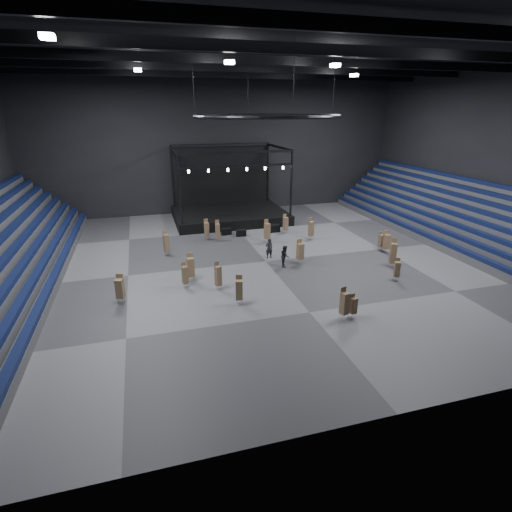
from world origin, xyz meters
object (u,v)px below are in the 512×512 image
object	(u,v)px
chair_stack_10	(353,305)
chair_stack_17	(191,267)
chair_stack_0	(311,228)
chair_stack_11	(166,243)
chair_stack_6	(387,241)
chair_stack_7	(207,229)
flight_case_mid	(241,233)
chair_stack_16	(267,231)
flight_case_right	(274,228)
stage	(228,208)
chair_stack_8	(218,275)
chair_stack_12	(218,231)
chair_stack_15	(344,303)
chair_stack_13	(393,253)
chair_stack_2	(300,251)
chair_stack_14	(120,288)
chair_stack_3	(397,269)
chair_stack_5	(239,289)
crew_member	(285,256)
chair_stack_9	(285,223)
chair_stack_1	(185,275)
flight_case_left	(226,232)
chair_stack_4	(381,241)
man_center	(269,248)

from	to	relation	value
chair_stack_10	chair_stack_17	bearing A→B (deg)	124.12
chair_stack_0	chair_stack_11	size ratio (longest dim) A/B	0.96
chair_stack_6	chair_stack_10	size ratio (longest dim) A/B	1.29
chair_stack_17	chair_stack_7	bearing A→B (deg)	69.85
flight_case_mid	chair_stack_16	world-z (taller)	chair_stack_16
flight_case_right	chair_stack_7	world-z (taller)	chair_stack_7
stage	chair_stack_8	distance (m)	21.87
chair_stack_12	chair_stack_6	bearing A→B (deg)	-27.52
chair_stack_12	chair_stack_15	bearing A→B (deg)	-74.62
chair_stack_11	chair_stack_13	size ratio (longest dim) A/B	0.93
chair_stack_2	flight_case_mid	bearing A→B (deg)	101.46
chair_stack_14	chair_stack_16	distance (m)	18.21
chair_stack_11	chair_stack_17	bearing A→B (deg)	-101.00
chair_stack_16	chair_stack_3	bearing A→B (deg)	-75.87
stage	chair_stack_5	bearing A→B (deg)	-100.56
chair_stack_2	chair_stack_7	distance (m)	11.82
stage	flight_case_right	xyz separation A→B (m)	(3.81, -7.40, -1.02)
chair_stack_11	chair_stack_10	bearing A→B (deg)	-78.14
chair_stack_13	chair_stack_14	size ratio (longest dim) A/B	1.19
chair_stack_2	crew_member	distance (m)	1.62
chair_stack_0	chair_stack_9	xyz separation A→B (m)	(-1.90, 2.97, -0.08)
chair_stack_2	chair_stack_9	world-z (taller)	chair_stack_2
chair_stack_1	chair_stack_7	distance (m)	12.39
flight_case_left	chair_stack_15	size ratio (longest dim) A/B	0.47
chair_stack_4	man_center	xyz separation A→B (m)	(-11.62, 0.93, -0.02)
chair_stack_10	chair_stack_3	bearing A→B (deg)	22.48
chair_stack_3	crew_member	xyz separation A→B (m)	(-7.87, 5.67, -0.06)
chair_stack_5	crew_member	size ratio (longest dim) A/B	1.15
chair_stack_13	chair_stack_15	xyz separation A→B (m)	(-8.77, -7.41, -0.16)
chair_stack_16	chair_stack_2	bearing A→B (deg)	-97.11
chair_stack_8	chair_stack_11	distance (m)	9.83
chair_stack_10	chair_stack_11	world-z (taller)	chair_stack_11
chair_stack_3	stage	bearing A→B (deg)	132.04
chair_stack_5	chair_stack_13	xyz separation A→B (m)	(15.12, 3.31, 0.18)
chair_stack_8	chair_stack_13	size ratio (longest dim) A/B	0.87
chair_stack_13	chair_stack_9	bearing A→B (deg)	133.59
chair_stack_11	chair_stack_13	distance (m)	21.40
chair_stack_8	chair_stack_9	size ratio (longest dim) A/B	1.06
chair_stack_1	chair_stack_17	world-z (taller)	chair_stack_17
chair_stack_8	chair_stack_17	bearing A→B (deg)	106.34
flight_case_mid	chair_stack_17	size ratio (longest dim) A/B	0.45
chair_stack_13	chair_stack_17	size ratio (longest dim) A/B	1.11
flight_case_left	flight_case_right	bearing A→B (deg)	-5.05
chair_stack_1	chair_stack_3	bearing A→B (deg)	-27.64
chair_stack_3	chair_stack_0	bearing A→B (deg)	121.67
chair_stack_14	chair_stack_17	bearing A→B (deg)	41.98
chair_stack_1	chair_stack_6	size ratio (longest dim) A/B	0.96
flight_case_right	chair_stack_16	xyz separation A→B (m)	(-1.95, -3.45, 0.89)
flight_case_left	chair_stack_8	xyz separation A→B (m)	(-3.71, -14.27, 0.85)
chair_stack_1	chair_stack_16	xyz separation A→B (m)	(9.83, 9.20, 0.20)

